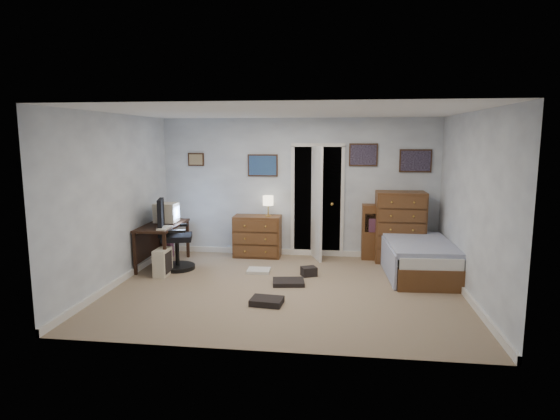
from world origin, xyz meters
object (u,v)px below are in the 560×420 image
object	(u,v)px
computer_desk	(158,234)
office_chair	(173,242)
bed	(417,257)
low_dresser	(257,236)
tall_dresser	(400,227)

from	to	relation	value
computer_desk	office_chair	xyz separation A→B (m)	(0.33, -0.20, -0.09)
computer_desk	bed	size ratio (longest dim) A/B	0.66
computer_desk	bed	distance (m)	4.28
computer_desk	low_dresser	size ratio (longest dim) A/B	1.46
office_chair	bed	distance (m)	3.95
computer_desk	bed	world-z (taller)	computer_desk
tall_dresser	bed	distance (m)	0.85
office_chair	bed	bearing A→B (deg)	-12.12
office_chair	computer_desk	bearing A→B (deg)	134.11
office_chair	tall_dresser	distance (m)	3.88
tall_dresser	bed	bearing A→B (deg)	-76.85
tall_dresser	bed	xyz separation A→B (m)	(0.19, -0.76, -0.33)
bed	tall_dresser	bearing A→B (deg)	100.97
computer_desk	low_dresser	world-z (taller)	low_dresser
office_chair	low_dresser	distance (m)	1.59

